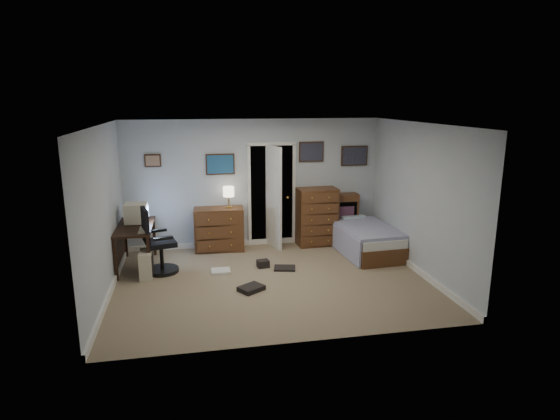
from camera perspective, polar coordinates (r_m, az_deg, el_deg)
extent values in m
cube|color=gray|center=(7.66, -1.00, -8.68)|extent=(5.00, 4.00, 0.02)
cube|color=black|center=(8.42, -17.28, -1.97)|extent=(0.60, 1.30, 0.04)
cube|color=black|center=(7.99, -19.41, -5.76)|extent=(0.05, 0.05, 0.71)
cube|color=black|center=(7.92, -15.70, -5.64)|extent=(0.05, 0.05, 0.71)
cube|color=black|center=(9.14, -18.32, -3.29)|extent=(0.05, 0.05, 0.71)
cube|color=black|center=(9.08, -15.08, -3.18)|extent=(0.05, 0.05, 0.71)
cube|color=black|center=(8.55, -18.98, -4.16)|extent=(0.04, 1.19, 0.50)
cube|color=beige|center=(8.52, -17.14, -0.34)|extent=(0.38, 0.36, 0.34)
cube|color=#8CB2F2|center=(8.49, -15.84, -0.29)|extent=(0.01, 0.28, 0.22)
cube|color=beige|center=(8.56, -17.05, -1.51)|extent=(0.25, 0.25, 0.02)
cube|color=beige|center=(8.06, -16.27, -2.35)|extent=(0.15, 0.40, 0.02)
cube|color=beige|center=(8.03, -16.00, -6.40)|extent=(0.20, 0.42, 0.45)
cube|color=black|center=(8.02, -15.26, -6.37)|extent=(0.01, 0.30, 0.35)
cylinder|color=black|center=(8.26, -14.13, -7.13)|extent=(0.67, 0.67, 0.06)
cylinder|color=black|center=(8.18, -14.22, -5.61)|extent=(0.08, 0.08, 0.42)
cube|color=black|center=(8.10, -14.33, -3.92)|extent=(0.56, 0.56, 0.08)
cube|color=black|center=(7.98, -16.09, -1.86)|extent=(0.17, 0.42, 0.58)
cube|color=black|center=(7.82, -14.03, -3.39)|extent=(0.32, 0.13, 0.04)
cube|color=black|center=(8.30, -14.73, -2.47)|extent=(0.32, 0.13, 0.04)
cube|color=maroon|center=(9.58, -17.19, -1.92)|extent=(0.19, 0.19, 0.88)
cube|color=brown|center=(9.12, -7.42, -2.32)|extent=(0.97, 0.53, 0.84)
cylinder|color=gold|center=(9.03, -6.24, 0.36)|extent=(0.13, 0.13, 0.02)
cylinder|color=gold|center=(9.00, -6.26, 1.14)|extent=(0.03, 0.03, 0.25)
cylinder|color=beige|center=(8.97, -6.29, 2.25)|extent=(0.22, 0.22, 0.19)
cube|color=black|center=(9.61, -1.35, 2.17)|extent=(0.90, 0.60, 2.00)
cube|color=white|center=(9.23, -3.77, 1.67)|extent=(0.06, 0.05, 2.00)
cube|color=white|center=(9.38, 1.70, 1.89)|extent=(0.06, 0.05, 2.00)
cube|color=white|center=(9.14, -1.04, 8.06)|extent=(0.96, 0.05, 0.06)
cube|color=white|center=(9.18, -1.17, 1.64)|extent=(0.31, 0.77, 2.00)
sphere|color=gold|center=(9.09, 0.93, 1.53)|extent=(0.06, 0.06, 0.06)
cube|color=brown|center=(9.37, 4.51, -0.82)|extent=(0.81, 0.50, 1.15)
cube|color=brown|center=(9.59, 6.19, -0.99)|extent=(1.12, 0.31, 1.00)
cube|color=black|center=(9.47, 6.35, -0.01)|extent=(1.02, 0.14, 0.33)
cube|color=maroon|center=(9.48, 6.34, -0.27)|extent=(0.89, 0.16, 0.24)
cube|color=brown|center=(9.13, 10.26, -4.14)|extent=(1.00, 1.82, 0.31)
cube|color=white|center=(9.06, 10.32, -2.73)|extent=(0.96, 1.78, 0.16)
cube|color=#4F4E92|center=(8.96, 10.58, -2.28)|extent=(1.03, 1.56, 0.09)
cube|color=#4F4E92|center=(8.84, 7.77, -3.99)|extent=(0.13, 1.50, 0.48)
cube|color=#6D9AAF|center=(9.61, 8.70, -0.92)|extent=(0.51, 0.37, 0.11)
cube|color=#331E11|center=(9.07, -15.26, 5.83)|extent=(0.30, 0.03, 0.24)
cube|color=olive|center=(9.05, -15.27, 5.82)|extent=(0.25, 0.01, 0.19)
cube|color=#331E11|center=(9.08, -7.30, 5.56)|extent=(0.55, 0.03, 0.40)
cube|color=#0E5666|center=(9.06, -7.29, 5.55)|extent=(0.50, 0.01, 0.35)
cube|color=#331E11|center=(9.34, 3.83, 7.10)|extent=(0.50, 0.03, 0.40)
cube|color=black|center=(9.32, 3.86, 7.08)|extent=(0.45, 0.01, 0.35)
cube|color=#331E11|center=(9.62, 9.05, 6.54)|extent=(0.55, 0.03, 0.40)
cube|color=black|center=(9.60, 9.09, 6.53)|extent=(0.50, 0.01, 0.35)
cube|color=black|center=(8.15, 0.58, -7.09)|extent=(0.42, 0.35, 0.04)
cube|color=black|center=(7.29, -3.52, -9.51)|extent=(0.45, 0.43, 0.07)
cube|color=silver|center=(8.06, -7.24, -7.40)|extent=(0.32, 0.27, 0.05)
cube|color=black|center=(8.23, -2.08, -6.55)|extent=(0.22, 0.19, 0.13)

